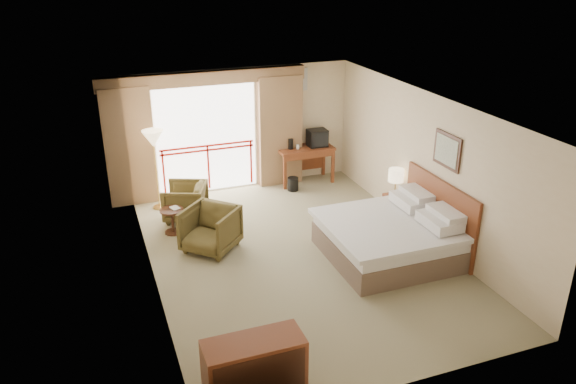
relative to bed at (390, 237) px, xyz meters
name	(u,v)px	position (x,y,z in m)	size (l,w,h in m)	color
floor	(298,255)	(-1.50, 0.60, -0.38)	(7.00, 7.00, 0.00)	#857D5A
ceiling	(299,106)	(-1.50, 0.60, 2.32)	(7.00, 7.00, 0.00)	white
wall_back	(241,129)	(-1.50, 4.10, 0.97)	(5.00, 5.00, 0.00)	beige
wall_front	(409,293)	(-1.50, -2.90, 0.97)	(5.00, 5.00, 0.00)	beige
wall_left	(148,206)	(-4.00, 0.60, 0.97)	(7.00, 7.00, 0.00)	beige
wall_right	(426,166)	(1.00, 0.60, 0.97)	(7.00, 7.00, 0.00)	beige
balcony_door	(207,139)	(-2.30, 4.08, 0.82)	(2.40, 2.40, 0.00)	white
balcony_railing	(208,156)	(-2.30, 4.06, 0.44)	(2.09, 0.03, 1.02)	#B61A0F
curtain_left	(129,147)	(-3.95, 3.95, 0.87)	(1.00, 0.26, 2.50)	brown
curtain_right	(280,131)	(-0.65, 3.95, 0.87)	(1.00, 0.26, 2.50)	brown
valance	(204,78)	(-2.30, 3.98, 2.17)	(4.40, 0.22, 0.28)	brown
hvac_vent	(297,80)	(-0.20, 4.07, 1.97)	(0.50, 0.04, 0.50)	silver
bed	(390,237)	(0.00, 0.00, 0.00)	(2.13, 2.06, 0.97)	brown
headboard	(439,215)	(0.96, 0.00, 0.27)	(0.06, 2.10, 1.30)	maroon
framed_art	(447,151)	(0.97, 0.00, 1.47)	(0.04, 0.72, 0.60)	#311A0F
nightstand	(395,208)	(0.81, 1.23, -0.11)	(0.37, 0.44, 0.53)	maroon
table_lamp	(396,176)	(0.81, 1.28, 0.57)	(0.30, 0.30, 0.53)	tan
phone	(398,197)	(0.76, 1.08, 0.20)	(0.19, 0.15, 0.09)	black
desk	(304,154)	(-0.09, 3.84, 0.28)	(1.29, 0.62, 0.84)	maroon
tv	(317,138)	(0.21, 3.78, 0.66)	(0.43, 0.34, 0.39)	black
coffee_maker	(291,144)	(-0.44, 3.79, 0.59)	(0.11, 0.11, 0.25)	black
cup	(298,147)	(-0.29, 3.74, 0.51)	(0.07, 0.07, 0.10)	white
wastebasket	(293,184)	(-0.54, 3.39, -0.22)	(0.24, 0.24, 0.30)	black
armchair_far	(187,219)	(-3.08, 2.76, -0.38)	(0.79, 0.82, 0.74)	#463B1E
armchair_near	(211,249)	(-2.90, 1.33, -0.38)	(0.86, 0.89, 0.81)	#463B1E
side_table	(172,217)	(-3.43, 2.22, -0.04)	(0.45, 0.45, 0.49)	#311A0F
book	(171,209)	(-3.43, 2.22, 0.12)	(0.15, 0.20, 0.02)	white
floor_lamp	(153,142)	(-3.50, 3.49, 1.07)	(0.43, 0.43, 1.68)	tan
dresser	(254,369)	(-3.23, -2.43, 0.02)	(1.19, 0.51, 0.79)	maroon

